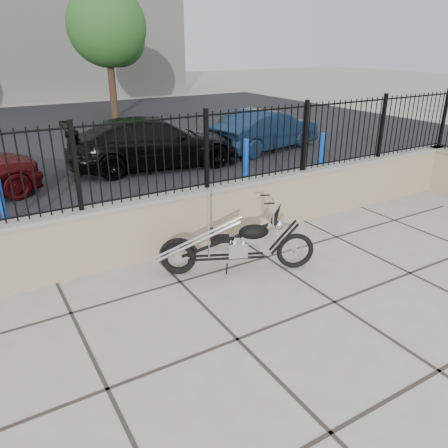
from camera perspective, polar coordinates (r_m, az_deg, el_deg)
name	(u,v)px	position (r m, az deg, el deg)	size (l,w,h in m)	color
ground_plane	(237,339)	(5.13, 1.76, -14.84)	(90.00, 90.00, 0.00)	#99968E
parking_lot	(40,142)	(16.37, -22.89, 9.87)	(30.00, 30.00, 0.00)	black
retaining_wall	(151,227)	(6.84, -9.53, -0.38)	(14.00, 0.36, 0.96)	gray
iron_fence	(146,159)	(6.51, -10.14, 8.41)	(14.00, 0.08, 1.20)	black
chopper_motorcycle	(235,231)	(6.20, 1.42, -0.91)	(2.14, 0.38, 1.28)	black
car_black	(154,143)	(11.93, -9.07, 10.45)	(1.86, 4.57, 1.33)	black
car_blue	(266,130)	(13.88, 5.50, 12.15)	(1.32, 3.78, 1.25)	#11243E
bollard_a	(2,203)	(8.89, -27.01, 2.47)	(0.10, 0.10, 0.86)	blue
bollard_b	(246,164)	(10.05, 2.84, 7.86)	(0.14, 0.14, 1.13)	blue
bollard_c	(321,154)	(11.39, 12.56, 8.90)	(0.13, 0.13, 1.05)	blue
tree_right	(106,22)	(20.62, -15.11, 24.08)	(3.30, 3.30, 5.57)	#382619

